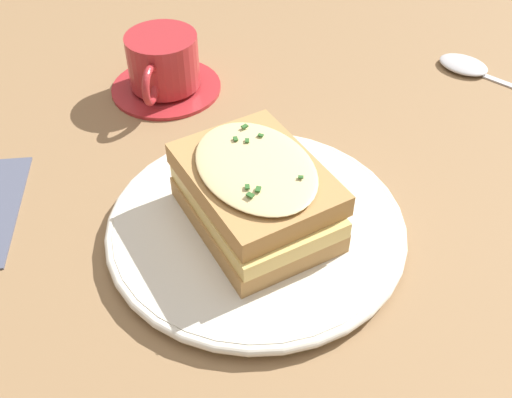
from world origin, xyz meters
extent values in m
plane|color=olive|center=(0.00, 0.00, 0.00)|extent=(2.40, 2.40, 0.00)
cylinder|color=silver|center=(-0.01, -0.03, 0.01)|extent=(0.25, 0.25, 0.01)
torus|color=silver|center=(-0.01, -0.03, 0.01)|extent=(0.26, 0.26, 0.01)
cube|color=#B2844C|center=(-0.01, -0.03, 0.02)|extent=(0.17, 0.16, 0.02)
cube|color=#E0C16B|center=(-0.01, -0.03, 0.04)|extent=(0.17, 0.15, 0.02)
cube|color=#B2844C|center=(-0.01, -0.03, 0.06)|extent=(0.17, 0.16, 0.02)
ellipsoid|color=beige|center=(-0.01, -0.03, 0.07)|extent=(0.15, 0.14, 0.01)
cube|color=#2D6028|center=(0.02, -0.02, 0.08)|extent=(0.01, 0.00, 0.00)
cube|color=#2D6028|center=(0.04, -0.02, 0.08)|extent=(0.01, 0.01, 0.00)
cube|color=#2D6028|center=(-0.05, -0.03, 0.08)|extent=(0.01, 0.01, 0.00)
cube|color=#2D6028|center=(-0.04, -0.02, 0.08)|extent=(0.01, 0.00, 0.00)
cube|color=#2D6028|center=(-0.04, -0.03, 0.08)|extent=(0.01, 0.00, 0.00)
cube|color=#2D6028|center=(0.02, -0.01, 0.08)|extent=(0.01, 0.01, 0.00)
cube|color=#2D6028|center=(-0.02, -0.06, 0.08)|extent=(0.00, 0.00, 0.00)
cube|color=#2D6028|center=(0.03, -0.03, 0.08)|extent=(0.00, 0.01, 0.00)
cylinder|color=#AD282D|center=(0.21, 0.09, 0.00)|extent=(0.13, 0.13, 0.01)
cylinder|color=#AD282D|center=(0.21, 0.09, 0.04)|extent=(0.08, 0.08, 0.06)
cylinder|color=#381E0F|center=(0.21, 0.09, 0.06)|extent=(0.07, 0.07, 0.00)
torus|color=#AD282D|center=(0.16, 0.09, 0.04)|extent=(0.04, 0.01, 0.04)
ellipsoid|color=silver|center=(0.27, -0.27, 0.01)|extent=(0.07, 0.07, 0.01)
camera|label=1|loc=(-0.37, -0.04, 0.39)|focal=42.00mm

